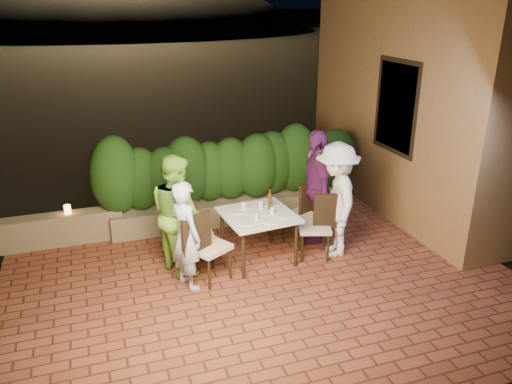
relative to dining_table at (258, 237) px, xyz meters
name	(u,v)px	position (x,y,z in m)	size (l,w,h in m)	color
ground	(267,289)	(-0.14, -0.79, -0.40)	(400.00, 400.00, 0.00)	black
terrace_floor	(256,274)	(-0.14, -0.29, -0.45)	(7.00, 6.00, 0.15)	brown
building_wall	(422,70)	(3.46, 1.21, 2.12)	(1.60, 5.00, 5.00)	#9A6C3C
window_pane	(398,107)	(2.68, 0.71, 1.62)	(0.08, 1.00, 1.40)	black
window_frame	(397,107)	(2.67, 0.71, 1.62)	(0.06, 1.15, 1.55)	black
planter	(233,209)	(0.06, 1.51, -0.17)	(4.20, 0.55, 0.40)	#77674B
hedge	(233,169)	(0.06, 1.51, 0.57)	(4.00, 0.70, 1.10)	#17380F
parapet	(51,230)	(-2.94, 1.51, -0.12)	(2.20, 0.30, 0.50)	#77674B
hill	(116,66)	(1.86, 59.21, -4.38)	(52.00, 40.00, 22.00)	black
dining_table	(258,237)	(0.00, 0.00, 0.00)	(1.00, 1.00, 0.75)	white
plate_nw	(248,223)	(-0.25, -0.27, 0.38)	(0.22, 0.22, 0.01)	white
plate_sw	(237,211)	(-0.27, 0.16, 0.38)	(0.24, 0.24, 0.01)	white
plate_ne	(283,216)	(0.30, -0.21, 0.38)	(0.20, 0.20, 0.01)	white
plate_se	(270,204)	(0.28, 0.27, 0.38)	(0.22, 0.22, 0.01)	white
plate_centre	(259,213)	(0.01, 0.00, 0.38)	(0.22, 0.22, 0.01)	white
plate_front	(270,221)	(0.07, -0.31, 0.38)	(0.23, 0.23, 0.01)	white
glass_nw	(256,216)	(-0.09, -0.19, 0.43)	(0.06, 0.06, 0.10)	silver
glass_sw	(244,206)	(-0.16, 0.20, 0.43)	(0.07, 0.07, 0.12)	silver
glass_ne	(272,211)	(0.19, -0.08, 0.43)	(0.06, 0.06, 0.11)	silver
glass_se	(261,205)	(0.10, 0.17, 0.44)	(0.07, 0.07, 0.12)	silver
beer_bottle	(270,199)	(0.22, 0.11, 0.53)	(0.06, 0.06, 0.32)	#45290B
bowl	(244,206)	(-0.11, 0.30, 0.39)	(0.16, 0.16, 0.04)	white
chair_left_front	(209,245)	(-0.82, -0.31, 0.15)	(0.48, 0.48, 1.04)	black
chair_left_back	(196,233)	(-0.89, 0.16, 0.13)	(0.47, 0.47, 1.01)	black
chair_right_front	(314,226)	(0.83, -0.16, 0.13)	(0.47, 0.47, 1.01)	black
chair_right_back	(300,215)	(0.81, 0.32, 0.11)	(0.45, 0.45, 0.98)	black
diner_blue	(186,236)	(-1.14, -0.39, 0.38)	(0.55, 0.36, 1.52)	silver
diner_green	(177,213)	(-1.15, 0.14, 0.49)	(0.84, 0.65, 1.73)	#79C43D
diner_white	(336,200)	(1.16, -0.17, 0.50)	(1.13, 0.65, 1.75)	white
diner_purple	(316,186)	(1.09, 0.37, 0.54)	(1.07, 0.45, 1.83)	#622165
parapet_lamp	(68,209)	(-2.65, 1.51, 0.20)	(0.10, 0.10, 0.14)	orange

